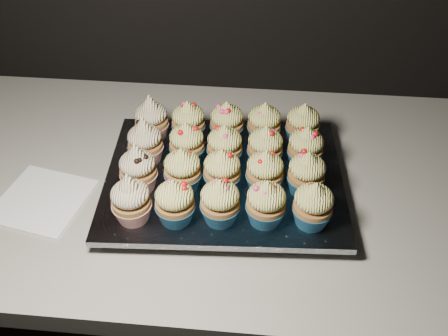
# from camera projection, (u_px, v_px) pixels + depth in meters

# --- Properties ---
(cabinet) EXTENTS (2.40, 0.60, 0.86)m
(cabinet) POSITION_uv_depth(u_px,v_px,m) (195.00, 312.00, 1.24)
(cabinet) COLOR black
(cabinet) RESTS_ON ground
(worktop) EXTENTS (2.44, 0.64, 0.04)m
(worktop) POSITION_uv_depth(u_px,v_px,m) (186.00, 180.00, 0.94)
(worktop) COLOR beige
(worktop) RESTS_ON cabinet
(napkin) EXTENTS (0.17, 0.17, 0.00)m
(napkin) POSITION_uv_depth(u_px,v_px,m) (42.00, 200.00, 0.87)
(napkin) COLOR white
(napkin) RESTS_ON worktop
(baking_tray) EXTENTS (0.40, 0.31, 0.02)m
(baking_tray) POSITION_uv_depth(u_px,v_px,m) (224.00, 184.00, 0.89)
(baking_tray) COLOR black
(baking_tray) RESTS_ON worktop
(foil_lining) EXTENTS (0.43, 0.35, 0.01)m
(foil_lining) POSITION_uv_depth(u_px,v_px,m) (224.00, 177.00, 0.88)
(foil_lining) COLOR silver
(foil_lining) RESTS_ON baking_tray
(cupcake_0) EXTENTS (0.06, 0.06, 0.10)m
(cupcake_0) POSITION_uv_depth(u_px,v_px,m) (131.00, 200.00, 0.77)
(cupcake_0) COLOR #A42316
(cupcake_0) RESTS_ON foil_lining
(cupcake_1) EXTENTS (0.06, 0.06, 0.08)m
(cupcake_1) POSITION_uv_depth(u_px,v_px,m) (175.00, 202.00, 0.77)
(cupcake_1) COLOR #1A537A
(cupcake_1) RESTS_ON foil_lining
(cupcake_2) EXTENTS (0.06, 0.06, 0.08)m
(cupcake_2) POSITION_uv_depth(u_px,v_px,m) (220.00, 202.00, 0.77)
(cupcake_2) COLOR #1A537A
(cupcake_2) RESTS_ON foil_lining
(cupcake_3) EXTENTS (0.06, 0.06, 0.08)m
(cupcake_3) POSITION_uv_depth(u_px,v_px,m) (266.00, 203.00, 0.77)
(cupcake_3) COLOR #1A537A
(cupcake_3) RESTS_ON foil_lining
(cupcake_4) EXTENTS (0.06, 0.06, 0.08)m
(cupcake_4) POSITION_uv_depth(u_px,v_px,m) (313.00, 205.00, 0.77)
(cupcake_4) COLOR #1A537A
(cupcake_4) RESTS_ON foil_lining
(cupcake_5) EXTENTS (0.06, 0.06, 0.10)m
(cupcake_5) POSITION_uv_depth(u_px,v_px,m) (138.00, 169.00, 0.83)
(cupcake_5) COLOR #A42316
(cupcake_5) RESTS_ON foil_lining
(cupcake_6) EXTENTS (0.06, 0.06, 0.08)m
(cupcake_6) POSITION_uv_depth(u_px,v_px,m) (182.00, 170.00, 0.83)
(cupcake_6) COLOR #1A537A
(cupcake_6) RESTS_ON foil_lining
(cupcake_7) EXTENTS (0.06, 0.06, 0.08)m
(cupcake_7) POSITION_uv_depth(u_px,v_px,m) (222.00, 171.00, 0.83)
(cupcake_7) COLOR #1A537A
(cupcake_7) RESTS_ON foil_lining
(cupcake_8) EXTENTS (0.06, 0.06, 0.08)m
(cupcake_8) POSITION_uv_depth(u_px,v_px,m) (265.00, 172.00, 0.82)
(cupcake_8) COLOR #1A537A
(cupcake_8) RESTS_ON foil_lining
(cupcake_9) EXTENTS (0.06, 0.06, 0.08)m
(cupcake_9) POSITION_uv_depth(u_px,v_px,m) (306.00, 174.00, 0.82)
(cupcake_9) COLOR #1A537A
(cupcake_9) RESTS_ON foil_lining
(cupcake_10) EXTENTS (0.06, 0.06, 0.10)m
(cupcake_10) POSITION_uv_depth(u_px,v_px,m) (145.00, 142.00, 0.88)
(cupcake_10) COLOR #A42316
(cupcake_10) RESTS_ON foil_lining
(cupcake_11) EXTENTS (0.06, 0.06, 0.08)m
(cupcake_11) POSITION_uv_depth(u_px,v_px,m) (187.00, 144.00, 0.88)
(cupcake_11) COLOR #1A537A
(cupcake_11) RESTS_ON foil_lining
(cupcake_12) EXTENTS (0.06, 0.06, 0.08)m
(cupcake_12) POSITION_uv_depth(u_px,v_px,m) (225.00, 146.00, 0.87)
(cupcake_12) COLOR #1A537A
(cupcake_12) RESTS_ON foil_lining
(cupcake_13) EXTENTS (0.06, 0.06, 0.08)m
(cupcake_13) POSITION_uv_depth(u_px,v_px,m) (265.00, 147.00, 0.87)
(cupcake_13) COLOR #1A537A
(cupcake_13) RESTS_ON foil_lining
(cupcake_14) EXTENTS (0.06, 0.06, 0.08)m
(cupcake_14) POSITION_uv_depth(u_px,v_px,m) (305.00, 148.00, 0.87)
(cupcake_14) COLOR #1A537A
(cupcake_14) RESTS_ON foil_lining
(cupcake_15) EXTENTS (0.06, 0.06, 0.10)m
(cupcake_15) POSITION_uv_depth(u_px,v_px,m) (151.00, 119.00, 0.93)
(cupcake_15) COLOR #A42316
(cupcake_15) RESTS_ON foil_lining
(cupcake_16) EXTENTS (0.06, 0.06, 0.08)m
(cupcake_16) POSITION_uv_depth(u_px,v_px,m) (188.00, 122.00, 0.93)
(cupcake_16) COLOR #1A537A
(cupcake_16) RESTS_ON foil_lining
(cupcake_17) EXTENTS (0.06, 0.06, 0.08)m
(cupcake_17) POSITION_uv_depth(u_px,v_px,m) (227.00, 123.00, 0.93)
(cupcake_17) COLOR #1A537A
(cupcake_17) RESTS_ON foil_lining
(cupcake_18) EXTENTS (0.06, 0.06, 0.08)m
(cupcake_18) POSITION_uv_depth(u_px,v_px,m) (264.00, 124.00, 0.93)
(cupcake_18) COLOR #1A537A
(cupcake_18) RESTS_ON foil_lining
(cupcake_19) EXTENTS (0.06, 0.06, 0.08)m
(cupcake_19) POSITION_uv_depth(u_px,v_px,m) (303.00, 124.00, 0.92)
(cupcake_19) COLOR #1A537A
(cupcake_19) RESTS_ON foil_lining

